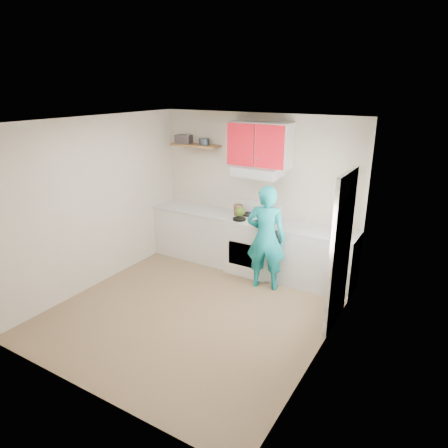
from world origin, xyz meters
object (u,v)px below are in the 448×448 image
Objects in this scene: stove at (253,245)px; person at (266,238)px; kettle at (240,211)px; crock at (238,210)px; tin at (204,142)px.

person is (0.44, -0.44, 0.36)m from stove.
person is at bearing -56.90° from kettle.
kettle is 0.88m from person.
crock is 0.95m from person.
stove is 0.63m from crock.
stove is 1.96m from tin.
kettle reaches higher than stove.
crock is (-0.05, 0.04, -0.00)m from kettle.
kettle is 0.93× the size of crock.
tin is 1.32m from crock.
kettle is at bearing -34.15° from crock.
stove is at bearing -58.74° from person.
tin is 1.36m from kettle.
kettle is (0.79, -0.13, -1.10)m from tin.
stove is at bearing -33.15° from kettle.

